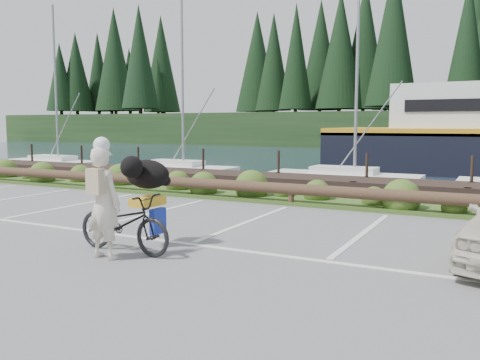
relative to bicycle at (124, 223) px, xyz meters
name	(u,v)px	position (x,y,z in m)	size (l,w,h in m)	color
ground	(201,240)	(0.67, 1.41, -0.51)	(72.00, 72.00, 0.00)	slate
harbor_backdrop	(470,138)	(1.08, 79.82, -0.51)	(170.00, 160.00, 30.00)	#172739
vegetation_strip	(300,200)	(0.67, 6.71, -0.46)	(34.00, 1.60, 0.10)	#3D5B21
log_rail	(291,206)	(0.67, 6.01, -0.51)	(32.00, 0.30, 0.60)	#443021
bicycle	(124,223)	(0.00, 0.00, 0.00)	(0.68, 1.96, 1.03)	black
cyclist	(103,203)	(-0.02, -0.46, 0.40)	(0.67, 0.44, 1.83)	beige
dog	(147,174)	(0.03, 0.63, 0.78)	(0.91, 0.45, 0.53)	black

